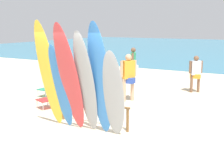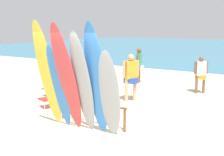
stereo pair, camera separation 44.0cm
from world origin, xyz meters
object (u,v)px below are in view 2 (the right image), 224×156
at_px(surfboard_blue_4, 96,80).
at_px(beach_chair_red, 52,94).
at_px(beach_chair_blue, 53,84).
at_px(beach_chair_striped, 84,83).
at_px(surfboard_yellow_0, 48,75).
at_px(surfboard_red_2, 67,79).
at_px(beachgoer_midbeach, 131,74).
at_px(surfboard_blue_1, 59,87).
at_px(surfboard_grey_5, 109,94).
at_px(beachgoer_strolling, 89,79).
at_px(beachgoer_photographing, 139,63).
at_px(surfboard_rack, 92,107).
at_px(surfboard_grey_3, 83,83).
at_px(beachgoer_by_water, 201,72).

distance_m(surfboard_blue_4, beach_chair_red, 3.12).
bearing_deg(beach_chair_blue, beach_chair_striped, 50.80).
bearing_deg(surfboard_yellow_0, surfboard_blue_4, 4.66).
xyz_separation_m(surfboard_red_2, beachgoer_midbeach, (-0.07, 3.50, -0.41)).
height_order(surfboard_blue_1, surfboard_grey_5, surfboard_blue_1).
height_order(beachgoer_strolling, beachgoer_photographing, beachgoer_photographing).
bearing_deg(beach_chair_striped, beachgoer_midbeach, -2.87).
distance_m(surfboard_rack, surfboard_blue_1, 1.06).
relative_size(beach_chair_blue, beach_chair_striped, 1.02).
height_order(surfboard_rack, surfboard_blue_4, surfboard_blue_4).
distance_m(beachgoer_photographing, beach_chair_red, 5.22).
bearing_deg(surfboard_grey_3, surfboard_yellow_0, -179.10).
bearing_deg(beach_chair_striped, beach_chair_red, -83.89).
bearing_deg(surfboard_rack, beachgoer_by_water, 74.22).
bearing_deg(surfboard_red_2, beachgoer_by_water, 75.80).
distance_m(surfboard_grey_3, beachgoer_strolling, 2.79).
relative_size(surfboard_yellow_0, surfboard_blue_4, 1.03).
height_order(surfboard_grey_3, beachgoer_strolling, surfboard_grey_3).
distance_m(surfboard_blue_4, beachgoer_photographing, 6.80).
bearing_deg(surfboard_red_2, surfboard_grey_3, 16.46).
height_order(beachgoer_midbeach, beach_chair_blue, beachgoer_midbeach).
height_order(beachgoer_midbeach, beach_chair_red, beachgoer_midbeach).
xyz_separation_m(surfboard_rack, beachgoer_midbeach, (-0.28, 2.76, 0.48)).
bearing_deg(beachgoer_midbeach, surfboard_yellow_0, 24.01).
bearing_deg(beachgoer_strolling, surfboard_rack, 0.87).
relative_size(surfboard_blue_4, surfboard_grey_5, 1.31).
height_order(surfboard_blue_1, beach_chair_red, surfboard_blue_1).
xyz_separation_m(surfboard_yellow_0, beachgoer_by_water, (2.38, 5.97, -0.55)).
bearing_deg(surfboard_blue_1, beachgoer_strolling, 112.35).
distance_m(surfboard_rack, beachgoer_by_water, 5.49).
bearing_deg(beach_chair_striped, surfboard_yellow_0, -67.89).
bearing_deg(beachgoer_photographing, surfboard_yellow_0, 167.25).
height_order(surfboard_grey_5, beachgoer_strolling, surfboard_grey_5).
distance_m(surfboard_blue_1, beachgoer_by_water, 6.27).
xyz_separation_m(beachgoer_by_water, beach_chair_striped, (-3.88, -2.45, -0.42)).
bearing_deg(beach_chair_red, beachgoer_by_water, 72.60).
bearing_deg(surfboard_grey_5, surfboard_yellow_0, -176.33).
relative_size(surfboard_grey_3, beachgoer_photographing, 1.61).
distance_m(surfboard_blue_1, beachgoer_photographing, 6.63).
bearing_deg(surfboard_blue_4, surfboard_yellow_0, -172.11).
xyz_separation_m(surfboard_grey_3, beachgoer_strolling, (-1.52, 2.31, -0.40)).
xyz_separation_m(surfboard_blue_4, surfboard_grey_5, (0.34, 0.05, -0.32)).
xyz_separation_m(surfboard_blue_1, beach_chair_blue, (-2.67, 2.58, -0.68)).
bearing_deg(surfboard_grey_3, surfboard_red_2, -167.65).
xyz_separation_m(surfboard_rack, surfboard_blue_4, (0.54, -0.54, 0.90)).
xyz_separation_m(surfboard_blue_4, beach_chair_red, (-2.67, 1.30, -0.97)).
distance_m(beachgoer_by_water, beach_chair_striped, 4.61).
distance_m(surfboard_rack, beachgoer_photographing, 6.13).
relative_size(surfboard_grey_5, beachgoer_by_water, 1.46).
height_order(surfboard_yellow_0, beachgoer_photographing, surfboard_yellow_0).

